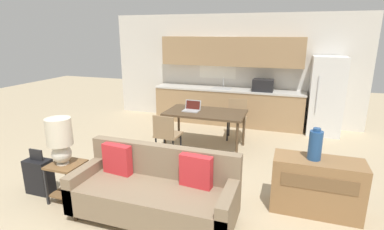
{
  "coord_description": "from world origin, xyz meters",
  "views": [
    {
      "loc": [
        1.53,
        -2.96,
        2.26
      ],
      "look_at": [
        0.01,
        1.5,
        0.95
      ],
      "focal_mm": 28.0,
      "sensor_mm": 36.0,
      "label": 1
    }
  ],
  "objects_px": {
    "dining_table": "(205,115)",
    "vase": "(315,145)",
    "table_lamp": "(60,139)",
    "laptop": "(192,108)",
    "refrigerator": "(326,96)",
    "dining_chair_near_left": "(167,134)",
    "suitcase": "(39,176)",
    "dining_chair_far_right": "(237,116)",
    "couch": "(156,191)",
    "credenza": "(316,186)",
    "side_table": "(67,176)"
  },
  "relations": [
    {
      "from": "refrigerator",
      "to": "laptop",
      "type": "relative_size",
      "value": 5.4
    },
    {
      "from": "table_lamp",
      "to": "vase",
      "type": "xyz_separation_m",
      "value": [
        3.17,
        0.81,
        0.01
      ]
    },
    {
      "from": "dining_table",
      "to": "vase",
      "type": "distance_m",
      "value": 2.56
    },
    {
      "from": "dining_chair_far_right",
      "to": "suitcase",
      "type": "xyz_separation_m",
      "value": [
        -2.26,
        -3.23,
        -0.23
      ]
    },
    {
      "from": "refrigerator",
      "to": "vase",
      "type": "distance_m",
      "value": 3.45
    },
    {
      "from": "suitcase",
      "to": "laptop",
      "type": "bearing_deg",
      "value": 58.72
    },
    {
      "from": "couch",
      "to": "dining_chair_far_right",
      "type": "xyz_separation_m",
      "value": [
        0.41,
        3.22,
        0.15
      ]
    },
    {
      "from": "vase",
      "to": "laptop",
      "type": "xyz_separation_m",
      "value": [
        -2.18,
        1.69,
        -0.12
      ]
    },
    {
      "from": "credenza",
      "to": "dining_chair_far_right",
      "type": "bearing_deg",
      "value": 121.2
    },
    {
      "from": "refrigerator",
      "to": "vase",
      "type": "xyz_separation_m",
      "value": [
        -0.4,
        -3.43,
        0.04
      ]
    },
    {
      "from": "table_lamp",
      "to": "couch",
      "type": "bearing_deg",
      "value": 2.56
    },
    {
      "from": "dining_chair_far_right",
      "to": "suitcase",
      "type": "bearing_deg",
      "value": -130.71
    },
    {
      "from": "dining_table",
      "to": "suitcase",
      "type": "distance_m",
      "value": 3.05
    },
    {
      "from": "dining_table",
      "to": "suitcase",
      "type": "xyz_separation_m",
      "value": [
        -1.77,
        -2.45,
        -0.43
      ]
    },
    {
      "from": "dining_table",
      "to": "dining_chair_far_right",
      "type": "bearing_deg",
      "value": 58.1
    },
    {
      "from": "table_lamp",
      "to": "dining_chair_near_left",
      "type": "distance_m",
      "value": 1.94
    },
    {
      "from": "side_table",
      "to": "table_lamp",
      "type": "distance_m",
      "value": 0.55
    },
    {
      "from": "table_lamp",
      "to": "dining_chair_far_right",
      "type": "relative_size",
      "value": 0.75
    },
    {
      "from": "refrigerator",
      "to": "side_table",
      "type": "relative_size",
      "value": 3.22
    },
    {
      "from": "credenza",
      "to": "table_lamp",
      "type": "bearing_deg",
      "value": -165.8
    },
    {
      "from": "side_table",
      "to": "vase",
      "type": "relative_size",
      "value": 1.33
    },
    {
      "from": "dining_table",
      "to": "dining_chair_near_left",
      "type": "height_order",
      "value": "dining_chair_near_left"
    },
    {
      "from": "vase",
      "to": "dining_chair_far_right",
      "type": "distance_m",
      "value": 2.88
    },
    {
      "from": "table_lamp",
      "to": "vase",
      "type": "distance_m",
      "value": 3.27
    },
    {
      "from": "side_table",
      "to": "laptop",
      "type": "height_order",
      "value": "laptop"
    },
    {
      "from": "refrigerator",
      "to": "laptop",
      "type": "xyz_separation_m",
      "value": [
        -2.58,
        -1.74,
        -0.08
      ]
    },
    {
      "from": "side_table",
      "to": "suitcase",
      "type": "xyz_separation_m",
      "value": [
        -0.53,
        0.03,
        -0.1
      ]
    },
    {
      "from": "table_lamp",
      "to": "laptop",
      "type": "xyz_separation_m",
      "value": [
        0.99,
        2.5,
        -0.11
      ]
    },
    {
      "from": "vase",
      "to": "dining_table",
      "type": "bearing_deg",
      "value": 138.51
    },
    {
      "from": "couch",
      "to": "vase",
      "type": "relative_size",
      "value": 4.96
    },
    {
      "from": "refrigerator",
      "to": "side_table",
      "type": "bearing_deg",
      "value": -129.95
    },
    {
      "from": "couch",
      "to": "dining_chair_near_left",
      "type": "distance_m",
      "value": 1.77
    },
    {
      "from": "dining_chair_far_right",
      "to": "suitcase",
      "type": "height_order",
      "value": "dining_chair_far_right"
    },
    {
      "from": "credenza",
      "to": "laptop",
      "type": "relative_size",
      "value": 3.37
    },
    {
      "from": "dining_chair_far_right",
      "to": "couch",
      "type": "bearing_deg",
      "value": -103.07
    },
    {
      "from": "credenza",
      "to": "side_table",
      "type": "bearing_deg",
      "value": -165.97
    },
    {
      "from": "table_lamp",
      "to": "laptop",
      "type": "bearing_deg",
      "value": 68.49
    },
    {
      "from": "side_table",
      "to": "dining_chair_near_left",
      "type": "relative_size",
      "value": 0.64
    },
    {
      "from": "dining_table",
      "to": "vase",
      "type": "xyz_separation_m",
      "value": [
        1.91,
        -1.69,
        0.23
      ]
    },
    {
      "from": "refrigerator",
      "to": "dining_table",
      "type": "xyz_separation_m",
      "value": [
        -2.3,
        -1.74,
        -0.19
      ]
    },
    {
      "from": "dining_chair_far_right",
      "to": "table_lamp",
      "type": "bearing_deg",
      "value": -123.89
    },
    {
      "from": "table_lamp",
      "to": "side_table",
      "type": "bearing_deg",
      "value": 30.81
    },
    {
      "from": "dining_chair_near_left",
      "to": "suitcase",
      "type": "distance_m",
      "value": 2.12
    },
    {
      "from": "dining_table",
      "to": "suitcase",
      "type": "bearing_deg",
      "value": -125.81
    },
    {
      "from": "dining_table",
      "to": "laptop",
      "type": "relative_size",
      "value": 4.75
    },
    {
      "from": "refrigerator",
      "to": "suitcase",
      "type": "distance_m",
      "value": 5.88
    },
    {
      "from": "table_lamp",
      "to": "credenza",
      "type": "bearing_deg",
      "value": 14.2
    },
    {
      "from": "refrigerator",
      "to": "suitcase",
      "type": "bearing_deg",
      "value": -134.16
    },
    {
      "from": "dining_chair_near_left",
      "to": "dining_table",
      "type": "bearing_deg",
      "value": -120.57
    },
    {
      "from": "credenza",
      "to": "laptop",
      "type": "xyz_separation_m",
      "value": [
        -2.25,
        1.68,
        0.44
      ]
    }
  ]
}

